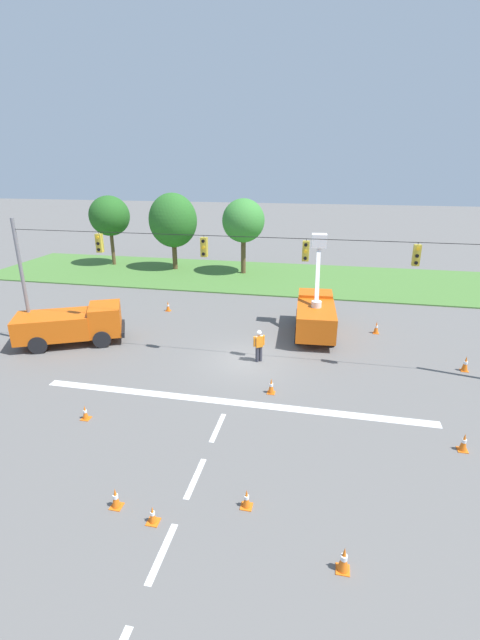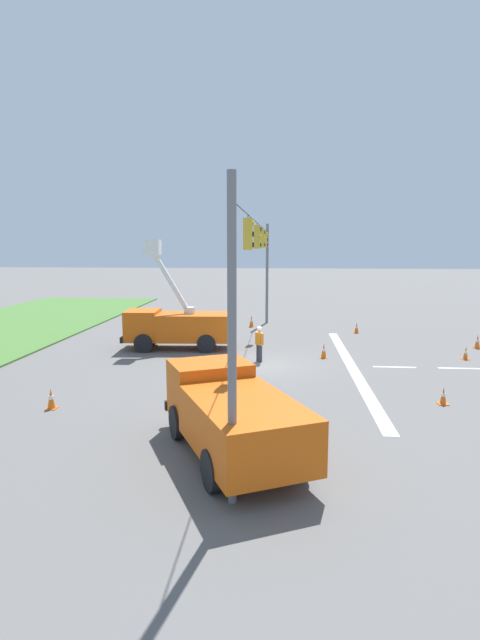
{
  "view_description": "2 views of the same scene",
  "coord_description": "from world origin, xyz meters",
  "views": [
    {
      "loc": [
        3.84,
        -20.5,
        9.89
      ],
      "look_at": [
        -0.7,
        1.3,
        1.79
      ],
      "focal_mm": 24.0,
      "sensor_mm": 36.0,
      "label": 1
    },
    {
      "loc": [
        -23.38,
        -1.03,
        5.69
      ],
      "look_at": [
        0.14,
        0.92,
        2.13
      ],
      "focal_mm": 28.0,
      "sensor_mm": 36.0,
      "label": 2
    }
  ],
  "objects": [
    {
      "name": "utility_truck_support_near",
      "position": [
        -10.47,
        0.29,
        1.19
      ],
      "size": [
        6.42,
        4.75,
        2.18
      ],
      "color": "#D6560F",
      "rests_on": "ground"
    },
    {
      "name": "traffic_cone_lane_edge_b",
      "position": [
        11.05,
        1.01,
        0.41
      ],
      "size": [
        0.36,
        0.36,
        0.82
      ],
      "color": "orange",
      "rests_on": "ground"
    },
    {
      "name": "traffic_cone_centre_line",
      "position": [
        1.71,
        -3.23,
        0.37
      ],
      "size": [
        0.36,
        0.36,
        0.74
      ],
      "color": "orange",
      "rests_on": "ground"
    },
    {
      "name": "traffic_cone_foreground_right",
      "position": [
        9.18,
        -5.97,
        0.35
      ],
      "size": [
        0.36,
        0.36,
        0.72
      ],
      "color": "orange",
      "rests_on": "ground"
    },
    {
      "name": "traffic_cone_near_bucket",
      "position": [
        7.09,
        5.47,
        0.39
      ],
      "size": [
        0.36,
        0.36,
        0.78
      ],
      "color": "orange",
      "rests_on": "ground"
    },
    {
      "name": "road_worker",
      "position": [
        0.6,
        0.0,
        1.0
      ],
      "size": [
        0.55,
        0.43,
        1.77
      ],
      "color": "#383842",
      "rests_on": "ground"
    },
    {
      "name": "traffic_cone_mid_left",
      "position": [
        1.92,
        -10.3,
        0.31
      ],
      "size": [
        0.36,
        0.36,
        0.64
      ],
      "color": "orange",
      "rests_on": "ground"
    },
    {
      "name": "ground_plane",
      "position": [
        0.0,
        0.0,
        0.0
      ],
      "size": [
        200.0,
        200.0,
        0.0
      ],
      "primitive_type": "plane",
      "color": "#605E5B"
    },
    {
      "name": "lane_markings",
      "position": [
        0.0,
        -5.88,
        0.0
      ],
      "size": [
        17.6,
        15.25,
        0.01
      ],
      "color": "silver",
      "rests_on": "ground"
    },
    {
      "name": "traffic_cone_far_right",
      "position": [
        -7.15,
        6.95,
        0.36
      ],
      "size": [
        0.36,
        0.36,
        0.73
      ],
      "color": "orange",
      "rests_on": "ground"
    },
    {
      "name": "utility_truck_bucket_lift",
      "position": [
        3.33,
        4.65,
        1.36
      ],
      "size": [
        2.59,
        6.03,
        5.97
      ],
      "color": "#D6560F",
      "rests_on": "ground"
    },
    {
      "name": "traffic_cone_lane_edge_a",
      "position": [
        -5.5,
        -6.91,
        0.3
      ],
      "size": [
        0.36,
        0.36,
        0.62
      ],
      "color": "orange",
      "rests_on": "ground"
    },
    {
      "name": "signal_gantry",
      "position": [
        0.03,
        -0.0,
        4.58
      ],
      "size": [
        26.2,
        0.33,
        7.2
      ],
      "color": "slate",
      "rests_on": "ground"
    },
    {
      "name": "traffic_cone_mid_right",
      "position": [
        4.78,
        -11.94,
        0.38
      ],
      "size": [
        0.36,
        0.36,
        0.77
      ],
      "color": "orange",
      "rests_on": "ground"
    }
  ]
}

